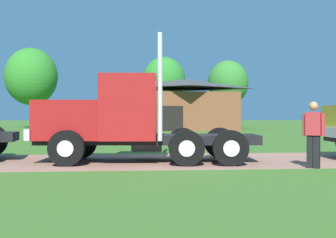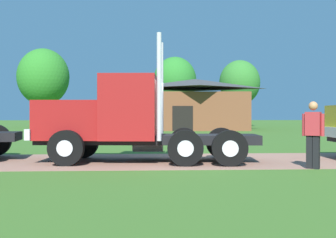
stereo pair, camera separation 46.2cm
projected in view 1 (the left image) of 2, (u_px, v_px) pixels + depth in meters
The scene contains 8 objects.
ground_plane at pixel (177, 161), 14.57m from camera, with size 200.00×200.00×0.00m, color #3E6724.
dirt_track at pixel (177, 160), 14.57m from camera, with size 120.00×5.01×0.01m, color #9C6D5A.
truck_foreground_white at pixel (120, 121), 14.17m from camera, with size 7.00×3.13×3.83m.
visitor_walking_mid at pixel (313, 132), 12.50m from camera, with size 0.51×0.43×1.82m.
shed_building at pixel (185, 105), 43.79m from camera, with size 10.04×8.06×4.83m.
tree_left at pixel (31, 77), 48.85m from camera, with size 5.54×5.54×8.53m.
tree_mid at pixel (164, 81), 50.58m from camera, with size 4.72×4.72×7.79m.
tree_right at pixel (228, 83), 55.37m from camera, with size 4.87×4.87×7.96m.
Camera 1 is at (-1.64, -14.47, 1.47)m, focal length 49.17 mm.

